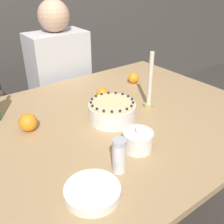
% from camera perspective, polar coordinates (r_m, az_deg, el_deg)
% --- Properties ---
extents(ground_plane, '(12.00, 12.00, 0.00)m').
position_cam_1_polar(ground_plane, '(1.77, 0.75, -22.16)').
color(ground_plane, '#3D3833').
extents(dining_table, '(1.42, 1.15, 0.73)m').
position_cam_1_polar(dining_table, '(1.33, 0.92, -4.58)').
color(dining_table, tan).
rests_on(dining_table, ground_plane).
extents(cake, '(0.22, 0.22, 0.10)m').
position_cam_1_polar(cake, '(1.24, 0.00, 0.16)').
color(cake, white).
rests_on(cake, dining_table).
extents(sugar_bowl, '(0.12, 0.12, 0.10)m').
position_cam_1_polar(sugar_bowl, '(1.05, 5.63, -6.16)').
color(sugar_bowl, white).
rests_on(sugar_bowl, dining_table).
extents(sugar_shaker, '(0.05, 0.05, 0.13)m').
position_cam_1_polar(sugar_shaker, '(0.92, 1.57, -9.43)').
color(sugar_shaker, white).
rests_on(sugar_shaker, dining_table).
extents(plate_stack, '(0.18, 0.18, 0.03)m').
position_cam_1_polar(plate_stack, '(0.87, -4.30, -16.89)').
color(plate_stack, white).
rests_on(plate_stack, dining_table).
extents(candle, '(0.05, 0.05, 0.29)m').
position_cam_1_polar(candle, '(1.34, 8.23, 5.72)').
color(candle, tan).
rests_on(candle, dining_table).
extents(orange_fruit_0, '(0.08, 0.08, 0.08)m').
position_cam_1_polar(orange_fruit_0, '(1.21, -17.81, -2.17)').
color(orange_fruit_0, orange).
rests_on(orange_fruit_0, dining_table).
extents(orange_fruit_1, '(0.07, 0.07, 0.07)m').
position_cam_1_polar(orange_fruit_1, '(1.67, 4.70, 7.44)').
color(orange_fruit_1, orange).
rests_on(orange_fruit_1, dining_table).
extents(orange_fruit_2, '(0.07, 0.07, 0.07)m').
position_cam_1_polar(orange_fruit_2, '(1.44, -2.12, 3.98)').
color(orange_fruit_2, orange).
rests_on(orange_fruit_2, dining_table).
extents(person_man_blue_shirt, '(0.40, 0.34, 1.21)m').
position_cam_1_polar(person_man_blue_shirt, '(2.01, -10.87, 3.35)').
color(person_man_blue_shirt, '#2D2D38').
rests_on(person_man_blue_shirt, ground_plane).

